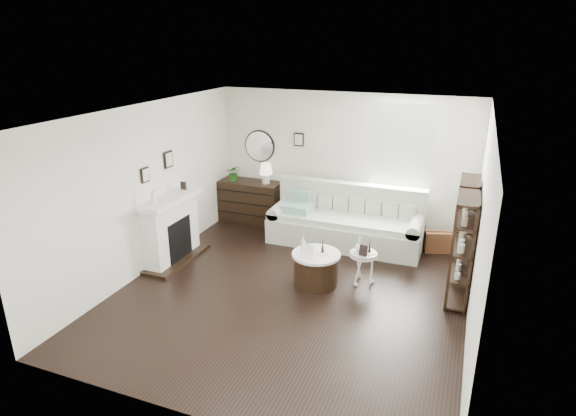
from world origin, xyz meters
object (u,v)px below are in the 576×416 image
at_px(drum_table, 316,268).
at_px(pedestal_table, 363,255).
at_px(dresser, 250,201).
at_px(sofa, 346,225).

xyz_separation_m(drum_table, pedestal_table, (0.67, 0.30, 0.21)).
bearing_deg(dresser, sofa, -10.10).
bearing_deg(pedestal_table, drum_table, -155.95).
bearing_deg(dresser, pedestal_table, -32.81).
distance_m(sofa, dresser, 2.19).
distance_m(sofa, drum_table, 1.72).
bearing_deg(drum_table, sofa, 89.20).
height_order(dresser, pedestal_table, dresser).
relative_size(drum_table, pedestal_table, 1.45).
bearing_deg(dresser, drum_table, -44.63).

